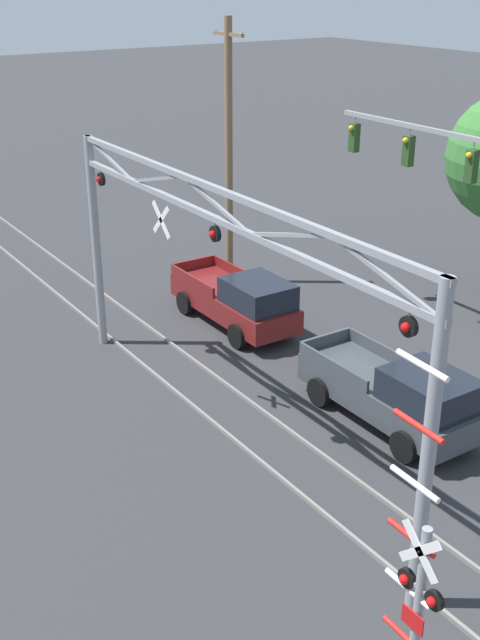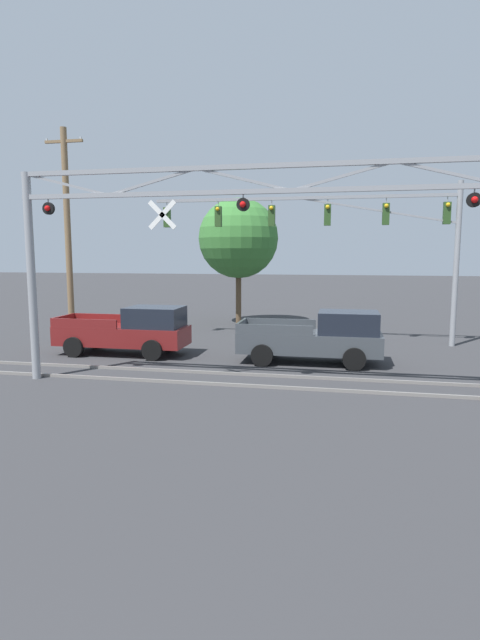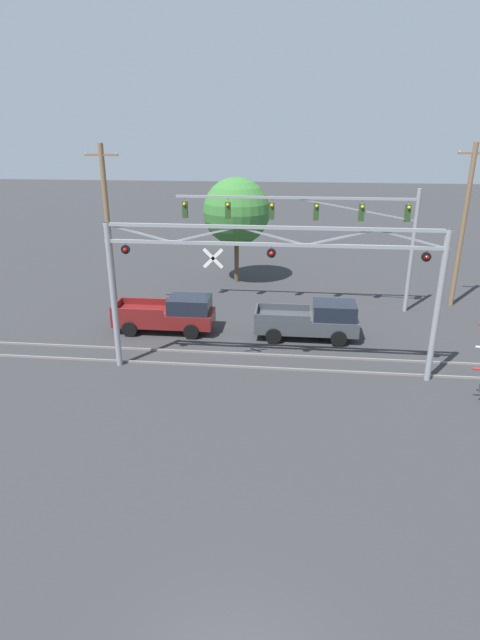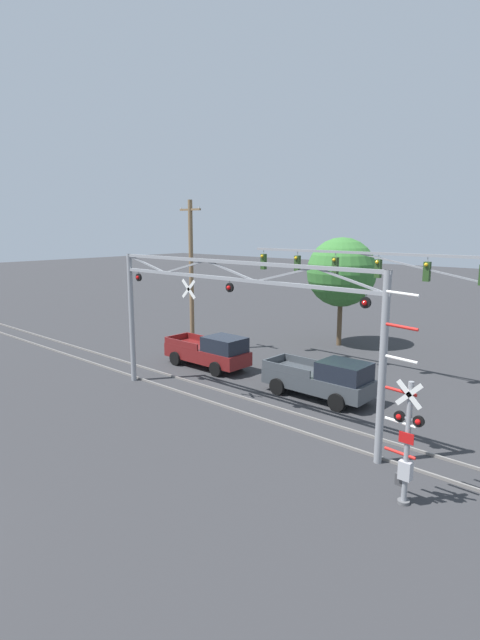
{
  "view_description": "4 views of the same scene",
  "coord_description": "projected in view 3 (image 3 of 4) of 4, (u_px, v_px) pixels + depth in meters",
  "views": [
    {
      "loc": [
        14.95,
        4.67,
        11.04
      ],
      "look_at": [
        1.89,
        13.33,
        4.16
      ],
      "focal_mm": 45.0,
      "sensor_mm": 36.0,
      "label": 1
    },
    {
      "loc": [
        2.83,
        -0.5,
        4.06
      ],
      "look_at": [
        -0.79,
        17.33,
        1.66
      ],
      "focal_mm": 28.0,
      "sensor_mm": 36.0,
      "label": 2
    },
    {
      "loc": [
        0.84,
        -6.33,
        10.29
      ],
      "look_at": [
        -1.49,
        15.65,
        1.79
      ],
      "focal_mm": 28.0,
      "sensor_mm": 36.0,
      "label": 3
    },
    {
      "loc": [
        14.08,
        -1.12,
        8.0
      ],
      "look_at": [
        -0.18,
        14.74,
        3.97
      ],
      "focal_mm": 28.0,
      "sensor_mm": 36.0,
      "label": 4
    }
  ],
  "objects": [
    {
      "name": "utility_pole_left",
      "position": [
        109.0,
        232.0,
        27.61
      ],
      "size": [
        1.8,
        0.28,
        9.6
      ],
      "color": "brown",
      "rests_on": "ground_plane"
    },
    {
      "name": "utility_pole_right",
      "position": [
        463.0,
        226.0,
        29.33
      ],
      "size": [
        1.8,
        0.28,
        9.6
      ],
      "color": "brown",
      "rests_on": "ground_plane"
    },
    {
      "name": "pickup_truck_lead",
      "position": [
        313.0,
        320.0,
        25.88
      ],
      "size": [
        5.3,
        2.11,
        1.98
      ],
      "color": "#3D4247",
      "rests_on": "ground_plane"
    },
    {
      "name": "rail_track_far",
      "position": [
        271.0,
        355.0,
        24.12
      ],
      "size": [
        80.0,
        0.08,
        0.1
      ],
      "primitive_type": "cube",
      "color": "gray",
      "rests_on": "ground_plane"
    },
    {
      "name": "traffic_signal_span",
      "position": [
        337.0,
        222.0,
        28.63
      ],
      "size": [
        13.87,
        0.39,
        7.2
      ],
      "color": "gray",
      "rests_on": "ground_plane"
    },
    {
      "name": "crossing_gantry",
      "position": [
        271.0,
        275.0,
        20.92
      ],
      "size": [
        14.15,
        0.29,
        6.61
      ],
      "color": "gray",
      "rests_on": "ground_plane"
    },
    {
      "name": "pickup_truck_following",
      "position": [
        170.0,
        314.0,
        26.74
      ],
      "size": [
        5.33,
        2.11,
        1.98
      ],
      "color": "maroon",
      "rests_on": "ground_plane"
    },
    {
      "name": "background_tree_beyond_span",
      "position": [
        236.0,
        212.0,
        34.16
      ],
      "size": [
        4.6,
        4.6,
        7.28
      ],
      "color": "brown",
      "rests_on": "ground_plane"
    },
    {
      "name": "rail_track_near",
      "position": [
        269.0,
        368.0,
        22.79
      ],
      "size": [
        80.0,
        0.08,
        0.1
      ],
      "primitive_type": "cube",
      "color": "gray",
      "rests_on": "ground_plane"
    }
  ]
}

